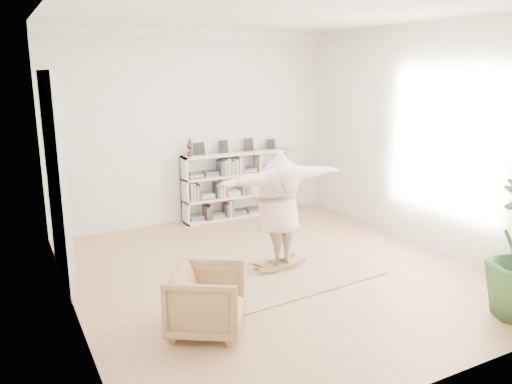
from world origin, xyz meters
TOP-DOWN VIEW (x-y plane):
  - floor at (0.00, 0.00)m, footprint 6.00×6.00m
  - room_shell at (0.00, 2.94)m, footprint 6.00×6.00m
  - doors at (-2.70, 1.30)m, footprint 0.09×1.78m
  - bookshelf at (0.74, 2.82)m, footprint 2.20×0.35m
  - armchair at (-1.51, -1.11)m, footprint 1.11×1.10m
  - rug at (0.10, 0.07)m, footprint 2.64×2.18m
  - rocker_board at (0.10, 0.07)m, footprint 0.58×0.37m
  - person at (0.10, 0.07)m, footprint 2.09×0.71m

SIDE VIEW (x-z plane):
  - floor at x=0.00m, z-range 0.00..0.00m
  - rug at x=0.10m, z-range 0.00..0.02m
  - rocker_board at x=0.10m, z-range 0.01..0.13m
  - armchair at x=-1.51m, z-range 0.00..0.74m
  - bookshelf at x=0.74m, z-range -0.18..1.46m
  - person at x=0.10m, z-range 0.14..1.81m
  - doors at x=-2.70m, z-range -0.06..2.86m
  - room_shell at x=0.00m, z-range 0.51..6.51m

